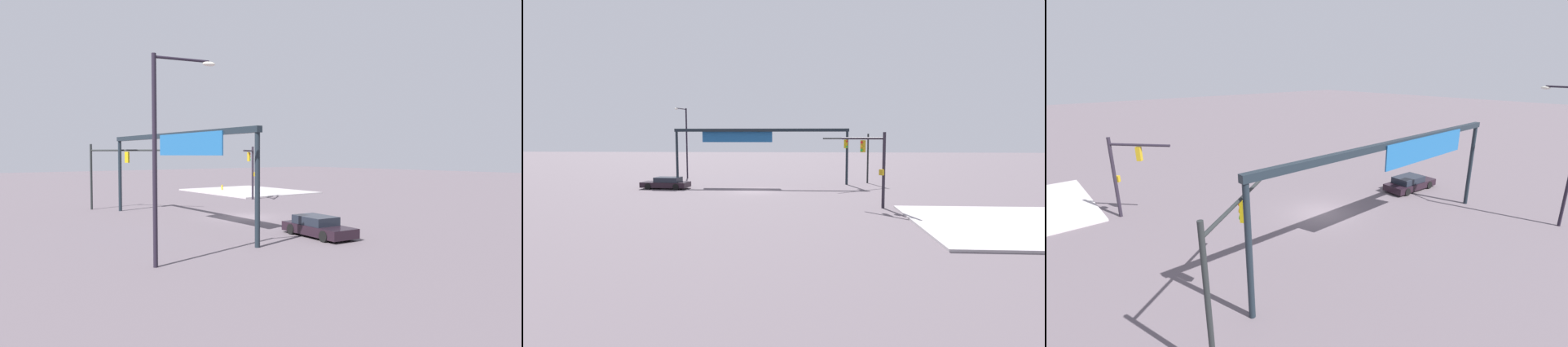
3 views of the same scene
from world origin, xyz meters
TOP-DOWN VIEW (x-y plane):
  - ground_plane at (0.00, 0.00)m, footprint 216.97×216.97m
  - traffic_signal_near_corner at (11.02, 6.71)m, footprint 5.54×4.40m
  - traffic_signal_opposite_side at (10.52, -8.37)m, footprint 3.05×3.62m
  - overhead_sign_gantry at (-0.59, 6.22)m, footprint 20.04×0.43m
  - sedan_car_approaching at (-9.42, 1.38)m, footprint 5.01×2.28m

SIDE VIEW (x-z plane):
  - ground_plane at x=0.00m, z-range 0.00..0.00m
  - sedan_car_approaching at x=-9.42m, z-range -0.03..1.18m
  - traffic_signal_opposite_side at x=10.52m, z-range 0.83..6.56m
  - traffic_signal_near_corner at x=11.02m, z-range 1.08..6.88m
  - overhead_sign_gantry at x=-0.59m, z-range 2.17..8.54m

